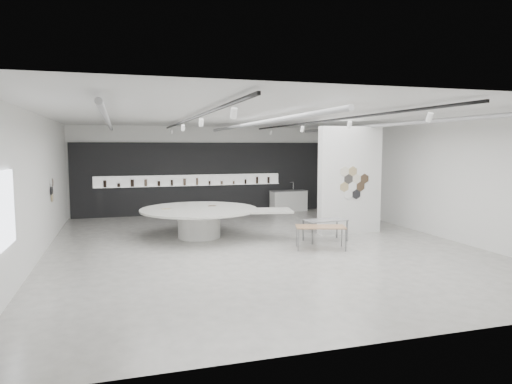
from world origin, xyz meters
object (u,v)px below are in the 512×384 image
object	(u,v)px
display_island	(202,219)
sample_table_stone	(325,222)
partition_column	(350,180)
sample_table_wood	(321,228)
kitchen_counter	(289,201)

from	to	relation	value
display_island	sample_table_stone	xyz separation A→B (m)	(3.60, -1.62, -0.01)
partition_column	sample_table_wood	distance (m)	3.00
sample_table_stone	sample_table_wood	bearing A→B (deg)	-121.87
display_island	sample_table_wood	world-z (taller)	display_island
sample_table_wood	display_island	bearing A→B (deg)	139.06
partition_column	kitchen_counter	distance (m)	5.71
sample_table_stone	display_island	bearing A→B (deg)	155.74
display_island	kitchen_counter	world-z (taller)	kitchen_counter
display_island	sample_table_stone	distance (m)	3.95
partition_column	sample_table_stone	bearing A→B (deg)	-144.20
display_island	kitchen_counter	bearing A→B (deg)	56.36
partition_column	display_island	world-z (taller)	partition_column
sample_table_wood	kitchen_counter	distance (m)	7.72
partition_column	sample_table_wood	bearing A→B (deg)	-135.09
sample_table_wood	sample_table_stone	size ratio (longest dim) A/B	1.14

